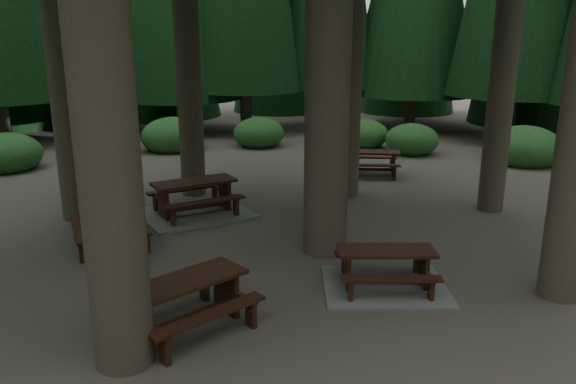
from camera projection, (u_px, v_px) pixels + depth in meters
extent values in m
plane|color=#564F46|center=(287.00, 258.00, 10.73)|extent=(80.00, 80.00, 0.00)
cube|color=gray|center=(385.00, 286.00, 9.46)|extent=(2.35, 2.07, 0.05)
cube|color=black|center=(386.00, 251.00, 9.28)|extent=(1.70, 0.94, 0.05)
cube|color=black|center=(380.00, 254.00, 9.87)|extent=(1.61, 0.54, 0.04)
cube|color=black|center=(392.00, 279.00, 8.84)|extent=(1.61, 0.54, 0.04)
cube|color=black|center=(347.00, 270.00, 9.37)|extent=(0.17, 0.49, 0.64)
cube|color=black|center=(347.00, 267.00, 9.36)|extent=(0.33, 1.28, 0.05)
cube|color=black|center=(424.00, 270.00, 9.38)|extent=(0.17, 0.49, 0.64)
cube|color=black|center=(424.00, 267.00, 9.37)|extent=(0.33, 1.28, 0.05)
cube|color=black|center=(385.00, 279.00, 9.42)|extent=(1.32, 0.34, 0.07)
cube|color=black|center=(108.00, 212.00, 11.15)|extent=(1.01, 1.81, 0.06)
cube|color=black|center=(79.00, 230.00, 11.00)|extent=(0.59, 1.72, 0.05)
cube|color=black|center=(138.00, 222.00, 11.46)|extent=(0.59, 1.72, 0.05)
cube|color=black|center=(115.00, 241.00, 10.65)|extent=(0.53, 0.19, 0.68)
cube|color=black|center=(114.00, 238.00, 10.64)|extent=(1.36, 0.37, 0.06)
cube|color=black|center=(105.00, 220.00, 11.86)|extent=(0.53, 0.19, 0.68)
cube|color=black|center=(105.00, 217.00, 11.84)|extent=(1.36, 0.37, 0.06)
cube|color=black|center=(111.00, 238.00, 11.30)|extent=(0.38, 1.41, 0.08)
cube|color=gray|center=(196.00, 213.00, 13.33)|extent=(2.94, 2.67, 0.05)
cube|color=black|center=(194.00, 182.00, 13.12)|extent=(2.05, 1.29, 0.06)
cube|color=black|center=(185.00, 189.00, 13.74)|extent=(1.90, 0.84, 0.05)
cube|color=black|center=(205.00, 202.00, 12.67)|extent=(1.90, 0.84, 0.05)
cube|color=black|center=(164.00, 204.00, 12.86)|extent=(0.26, 0.58, 0.76)
cube|color=black|center=(163.00, 201.00, 12.84)|extent=(0.55, 1.49, 0.06)
cube|color=black|center=(225.00, 195.00, 13.60)|extent=(0.26, 0.58, 0.76)
cube|color=black|center=(225.00, 192.00, 13.58)|extent=(0.55, 1.49, 0.06)
cube|color=black|center=(195.00, 207.00, 13.28)|extent=(1.54, 0.57, 0.08)
cube|color=black|center=(371.00, 152.00, 16.96)|extent=(1.80, 1.13, 0.06)
cube|color=black|center=(370.00, 157.00, 17.58)|extent=(1.67, 0.73, 0.05)
cube|color=black|center=(372.00, 165.00, 16.50)|extent=(1.67, 0.73, 0.05)
cube|color=black|center=(349.00, 163.00, 17.12)|extent=(0.23, 0.51, 0.67)
cube|color=black|center=(349.00, 162.00, 17.11)|extent=(0.48, 1.31, 0.06)
cube|color=black|center=(393.00, 164.00, 17.00)|extent=(0.23, 0.51, 0.67)
cube|color=black|center=(393.00, 162.00, 16.98)|extent=(0.48, 1.31, 0.06)
cube|color=black|center=(371.00, 169.00, 17.11)|extent=(1.36, 0.50, 0.07)
cube|color=black|center=(185.00, 281.00, 7.96)|extent=(1.89, 1.50, 0.06)
cube|color=black|center=(164.00, 287.00, 8.46)|extent=(1.66, 1.12, 0.05)
cube|color=black|center=(210.00, 315.00, 7.61)|extent=(1.66, 1.12, 0.05)
cube|color=black|center=(141.00, 322.00, 7.59)|extent=(0.35, 0.51, 0.71)
cube|color=black|center=(141.00, 319.00, 7.58)|extent=(0.80, 1.28, 0.06)
cube|color=black|center=(226.00, 291.00, 8.53)|extent=(0.35, 0.51, 0.71)
cube|color=black|center=(226.00, 288.00, 8.51)|extent=(0.80, 1.28, 0.06)
cube|color=black|center=(187.00, 317.00, 8.11)|extent=(1.32, 0.82, 0.08)
ellipsoid|color=#1F5D2D|center=(524.00, 151.00, 18.61)|extent=(2.42, 2.42, 1.49)
ellipsoid|color=#1F5D2D|center=(412.00, 143.00, 20.11)|extent=(1.90, 1.90, 1.17)
ellipsoid|color=#1F5D2D|center=(364.00, 137.00, 21.23)|extent=(1.84, 1.84, 1.13)
ellipsoid|color=#1F5D2D|center=(259.00, 136.00, 21.47)|extent=(1.95, 1.95, 1.20)
ellipsoid|color=#1F5D2D|center=(173.00, 139.00, 20.78)|extent=(2.31, 2.31, 1.42)
ellipsoid|color=#1F5D2D|center=(111.00, 145.00, 19.73)|extent=(1.93, 1.93, 1.19)
ellipsoid|color=#1F5D2D|center=(7.00, 157.00, 17.71)|extent=(2.15, 2.15, 1.32)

